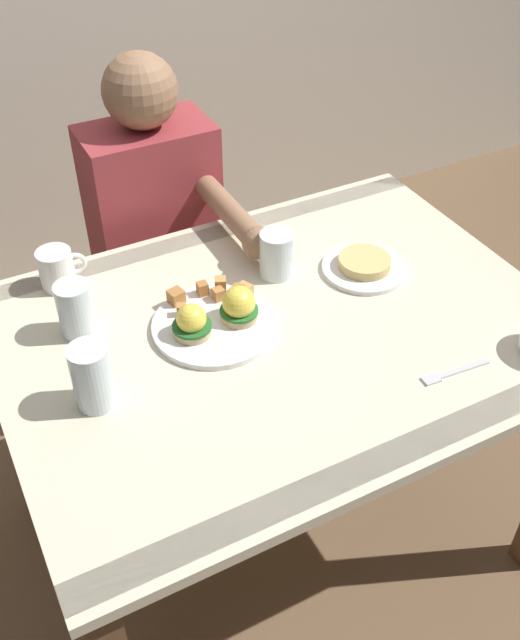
% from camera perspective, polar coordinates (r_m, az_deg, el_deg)
% --- Properties ---
extents(ground_plane, '(6.00, 6.00, 0.00)m').
position_cam_1_polar(ground_plane, '(2.13, 1.29, -15.79)').
color(ground_plane, brown).
extents(dining_table, '(1.20, 0.90, 0.74)m').
position_cam_1_polar(dining_table, '(1.64, 1.61, -3.35)').
color(dining_table, beige).
rests_on(dining_table, ground_plane).
extents(eggs_benedict_plate, '(0.27, 0.27, 0.09)m').
position_cam_1_polar(eggs_benedict_plate, '(1.55, -3.47, 0.19)').
color(eggs_benedict_plate, white).
rests_on(eggs_benedict_plate, dining_table).
extents(coffee_mug, '(0.11, 0.08, 0.09)m').
position_cam_1_polar(coffee_mug, '(1.71, -15.66, 3.97)').
color(coffee_mug, white).
rests_on(coffee_mug, dining_table).
extents(fork, '(0.16, 0.03, 0.00)m').
position_cam_1_polar(fork, '(1.51, 14.85, -4.02)').
color(fork, silver).
rests_on(fork, dining_table).
extents(water_glass_near, '(0.08, 0.08, 0.11)m').
position_cam_1_polar(water_glass_near, '(1.69, 1.30, 5.05)').
color(water_glass_near, silver).
rests_on(water_glass_near, dining_table).
extents(water_glass_far, '(0.08, 0.08, 0.12)m').
position_cam_1_polar(water_glass_far, '(1.57, -14.27, 0.67)').
color(water_glass_far, silver).
rests_on(water_glass_far, dining_table).
extents(water_glass_extra, '(0.08, 0.08, 0.14)m').
position_cam_1_polar(water_glass_extra, '(1.40, -13.00, -4.62)').
color(water_glass_extra, silver).
rests_on(water_glass_extra, dining_table).
extents(side_plate, '(0.20, 0.20, 0.04)m').
position_cam_1_polar(side_plate, '(1.74, 8.18, 4.24)').
color(side_plate, white).
rests_on(side_plate, dining_table).
extents(diner_person, '(0.34, 0.54, 1.14)m').
position_cam_1_polar(diner_person, '(2.05, -7.86, 6.90)').
color(diner_person, '#33333D').
rests_on(diner_person, ground_plane).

